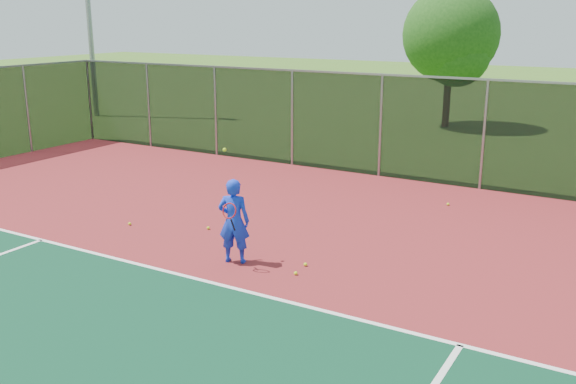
# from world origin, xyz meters

# --- Properties ---
(court_apron) EXTENTS (30.00, 20.00, 0.02)m
(court_apron) POSITION_xyz_m (0.00, 2.00, 0.01)
(court_apron) COLOR maroon
(court_apron) RESTS_ON ground
(fence_back) EXTENTS (30.00, 0.06, 3.03)m
(fence_back) POSITION_xyz_m (0.00, 12.00, 1.56)
(fence_back) COLOR black
(fence_back) RESTS_ON court_apron
(tennis_player) EXTENTS (0.71, 0.71, 2.22)m
(tennis_player) POSITION_xyz_m (-2.73, 4.07, 0.86)
(tennis_player) COLOR blue
(tennis_player) RESTS_ON court_apron
(practice_ball_0) EXTENTS (0.07, 0.07, 0.07)m
(practice_ball_0) POSITION_xyz_m (-4.36, 5.38, 0.06)
(practice_ball_0) COLOR #C7E81B
(practice_ball_0) RESTS_ON court_apron
(practice_ball_1) EXTENTS (0.07, 0.07, 0.07)m
(practice_ball_1) POSITION_xyz_m (-0.27, 9.96, 0.06)
(practice_ball_1) COLOR #C7E81B
(practice_ball_1) RESTS_ON court_apron
(practice_ball_2) EXTENTS (0.07, 0.07, 0.07)m
(practice_ball_2) POSITION_xyz_m (-1.37, 4.09, 0.06)
(practice_ball_2) COLOR #C7E81B
(practice_ball_2) RESTS_ON court_apron
(practice_ball_4) EXTENTS (0.07, 0.07, 0.07)m
(practice_ball_4) POSITION_xyz_m (-1.43, 4.56, 0.06)
(practice_ball_4) COLOR #C7E81B
(practice_ball_4) RESTS_ON court_apron
(practice_ball_5) EXTENTS (0.07, 0.07, 0.07)m
(practice_ball_5) POSITION_xyz_m (-6.10, 4.72, 0.06)
(practice_ball_5) COLOR #C7E81B
(practice_ball_5) RESTS_ON court_apron
(tree_back_left) EXTENTS (4.03, 4.03, 5.92)m
(tree_back_left) POSITION_xyz_m (-3.88, 21.77, 3.71)
(tree_back_left) COLOR #332412
(tree_back_left) RESTS_ON ground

